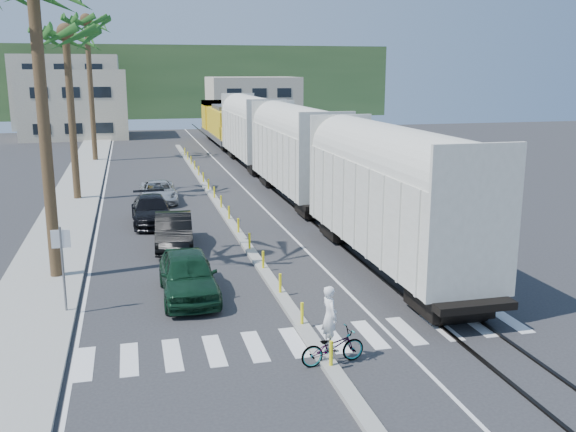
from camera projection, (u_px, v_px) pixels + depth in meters
The scene contains 16 objects.
ground at pixel (294, 316), 21.13m from camera, with size 140.00×140.00×0.00m, color #28282B.
sidewalk at pixel (78, 191), 42.79m from camera, with size 3.00×90.00×0.15m, color gray.
rails at pixel (266, 176), 48.80m from camera, with size 1.56×100.00×0.06m.
median at pixel (215, 199), 40.00m from camera, with size 0.45×60.00×0.85m.
crosswalk at pixel (311, 341), 19.24m from camera, with size 14.00×2.20×0.01m, color silver.
lane_markings at pixel (174, 188), 44.29m from camera, with size 9.42×90.00×0.01m.
freight_train at pixel (275, 143), 45.06m from camera, with size 3.00×60.94×5.85m.
palm_trees at pixel (69, 21), 38.32m from camera, with size 3.50×37.20×13.75m.
street_sign at pixel (62, 258), 20.88m from camera, with size 0.60×0.08×3.00m.
buildings at pixel (116, 97), 86.48m from camera, with size 38.00×27.00×10.00m.
hillside at pixel (155, 81), 114.44m from camera, with size 80.00×20.00×12.00m, color #385628.
car_lead at pixel (188, 275), 22.82m from camera, with size 1.95×4.82×1.64m, color #10321E.
car_second at pixel (174, 231), 29.19m from camera, with size 1.91×4.78×1.54m, color black.
car_third at pixel (151, 210), 33.77m from camera, with size 2.09×4.99×1.44m, color black.
car_rear at pixel (158, 192), 39.28m from camera, with size 2.19×4.71×1.31m, color #B5B7BA.
cyclist at pixel (332, 339), 17.59m from camera, with size 1.13×2.04×2.26m.
Camera 1 is at (-4.96, -19.24, 7.93)m, focal length 40.00 mm.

